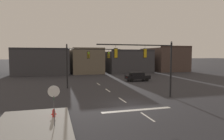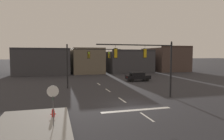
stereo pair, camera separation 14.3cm
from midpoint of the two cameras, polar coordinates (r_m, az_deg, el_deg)
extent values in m
plane|color=#2B2B30|center=(19.78, 4.62, -9.72)|extent=(400.00, 400.00, 0.00)
cube|color=gray|center=(14.81, -21.84, -14.62)|extent=(5.00, 8.00, 0.15)
cube|color=silver|center=(17.99, 6.91, -11.17)|extent=(6.40, 0.50, 0.01)
cube|color=silver|center=(16.24, 9.74, -12.92)|extent=(0.16, 2.40, 0.01)
cube|color=silver|center=(21.61, 2.73, -8.48)|extent=(0.16, 2.40, 0.01)
cube|color=silver|center=(27.25, -1.35, -5.77)|extent=(0.16, 2.40, 0.01)
cube|color=silver|center=(33.01, -4.00, -3.99)|extent=(0.16, 2.40, 0.01)
cylinder|color=black|center=(23.57, 16.16, -0.02)|extent=(0.20, 0.20, 6.15)
cylinder|color=black|center=(21.28, 6.77, 7.06)|extent=(8.64, 0.67, 0.12)
sphere|color=black|center=(23.54, 16.33, 7.58)|extent=(0.18, 0.18, 0.18)
cylinder|color=#56565B|center=(21.73, 9.14, 6.36)|extent=(0.03, 0.03, 0.35)
cube|color=gold|center=(21.72, 9.12, 4.71)|extent=(0.31, 0.26, 0.90)
sphere|color=green|center=(21.84, 8.96, 5.45)|extent=(0.20, 0.20, 0.20)
sphere|color=#2D2314|center=(21.83, 8.95, 4.71)|extent=(0.20, 0.20, 0.20)
sphere|color=black|center=(21.83, 8.94, 3.97)|extent=(0.20, 0.20, 0.20)
cube|color=black|center=(21.70, 9.14, 4.71)|extent=(0.42, 0.06, 1.02)
cylinder|color=#56565B|center=(20.34, 0.85, 6.55)|extent=(0.03, 0.03, 0.35)
cube|color=gold|center=(20.33, 0.85, 4.79)|extent=(0.31, 0.26, 0.90)
sphere|color=green|center=(20.45, 0.72, 5.57)|extent=(0.20, 0.20, 0.20)
sphere|color=#2D2314|center=(20.45, 0.72, 4.78)|extent=(0.20, 0.20, 0.20)
sphere|color=black|center=(20.45, 0.72, 4.00)|extent=(0.20, 0.20, 0.20)
cube|color=black|center=(20.31, 0.87, 4.79)|extent=(0.42, 0.06, 1.02)
cylinder|color=black|center=(29.28, -12.74, 0.91)|extent=(0.20, 0.20, 6.18)
cylinder|color=black|center=(29.94, -5.08, 5.90)|extent=(8.07, 0.53, 0.12)
sphere|color=black|center=(29.26, -12.84, 7.06)|extent=(0.18, 0.18, 0.18)
cylinder|color=#56565B|center=(29.73, -6.83, 5.44)|extent=(0.03, 0.03, 0.35)
cube|color=gold|center=(29.72, -6.81, 4.24)|extent=(0.31, 0.25, 0.90)
sphere|color=green|center=(29.59, -6.77, 4.78)|extent=(0.20, 0.20, 0.20)
sphere|color=#2D2314|center=(29.59, -6.76, 4.24)|extent=(0.20, 0.20, 0.20)
sphere|color=black|center=(29.60, -6.76, 3.69)|extent=(0.20, 0.20, 0.20)
cube|color=black|center=(29.74, -6.82, 4.24)|extent=(0.42, 0.05, 1.02)
cylinder|color=#56565B|center=(30.53, -1.09, 5.44)|extent=(0.03, 0.03, 0.35)
cube|color=gold|center=(30.53, -1.09, 4.27)|extent=(0.31, 0.25, 0.90)
sphere|color=green|center=(30.40, -1.02, 4.80)|extent=(0.20, 0.20, 0.20)
sphere|color=#2D2314|center=(30.40, -1.02, 4.27)|extent=(0.20, 0.20, 0.20)
sphere|color=black|center=(30.41, -1.01, 3.74)|extent=(0.20, 0.20, 0.20)
cube|color=black|center=(30.55, -1.10, 4.27)|extent=(0.42, 0.05, 1.02)
cylinder|color=#56565B|center=(13.93, -16.34, -11.40)|extent=(0.06, 0.06, 2.15)
cylinder|color=white|center=(13.62, -16.47, -5.82)|extent=(0.76, 0.03, 0.76)
cylinder|color=#B21414|center=(13.64, -16.47, -5.81)|extent=(0.68, 0.03, 0.68)
cube|color=#19592D|center=(13.71, -16.43, -7.67)|extent=(0.02, 0.64, 0.16)
cube|color=black|center=(36.90, 7.14, -2.03)|extent=(4.43, 1.88, 0.70)
cube|color=black|center=(36.77, 6.93, -1.06)|extent=(2.49, 1.65, 0.56)
cube|color=#2D3842|center=(37.07, 8.03, -1.06)|extent=(0.28, 1.52, 0.47)
cube|color=#2D3842|center=(36.36, 5.22, -1.15)|extent=(0.25, 1.52, 0.46)
cylinder|color=black|center=(38.28, 8.67, -2.39)|extent=(0.64, 0.23, 0.64)
cylinder|color=black|center=(36.74, 9.73, -2.69)|extent=(0.64, 0.23, 0.64)
cylinder|color=black|center=(37.22, 4.56, -2.55)|extent=(0.64, 0.23, 0.64)
cylinder|color=black|center=(35.63, 5.48, -2.86)|extent=(0.64, 0.23, 0.64)
sphere|color=silver|center=(38.28, 9.84, -1.75)|extent=(0.16, 0.16, 0.16)
sphere|color=silver|center=(37.24, 10.58, -1.94)|extent=(0.16, 0.16, 0.16)
cube|color=maroon|center=(36.13, 3.93, -2.02)|extent=(0.07, 1.37, 0.12)
cylinder|color=red|center=(16.10, -16.40, -12.01)|extent=(0.22, 0.22, 0.55)
cylinder|color=red|center=(16.18, -16.38, -12.94)|extent=(0.30, 0.30, 0.10)
sphere|color=red|center=(16.01, -16.43, -10.89)|extent=(0.20, 0.20, 0.20)
cylinder|color=red|center=(16.09, -16.95, -11.92)|extent=(0.10, 0.08, 0.08)
cylinder|color=red|center=(16.09, -15.86, -11.90)|extent=(0.10, 0.08, 0.08)
cube|color=#38383D|center=(54.07, -19.25, 2.15)|extent=(12.76, 12.84, 5.83)
cube|color=#2B2B30|center=(47.94, -19.75, 5.66)|extent=(12.76, 0.60, 0.50)
cube|color=#665B4C|center=(54.88, -7.66, 2.47)|extent=(7.74, 13.47, 5.98)
cube|color=brown|center=(48.51, -6.58, 6.05)|extent=(7.74, 0.60, 0.50)
cube|color=#38383D|center=(56.51, 4.08, 2.35)|extent=(11.61, 10.99, 5.58)
cube|color=#2B2B30|center=(51.63, 6.09, 5.51)|extent=(11.61, 0.60, 0.50)
cube|color=#473833|center=(63.07, 14.38, 2.94)|extent=(9.39, 13.69, 6.69)
cube|color=#3A2B26|center=(57.54, 17.77, 6.32)|extent=(9.39, 0.60, 0.50)
camera|label=1|loc=(0.07, -90.17, -0.01)|focal=32.27mm
camera|label=2|loc=(0.07, 89.83, 0.01)|focal=32.27mm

